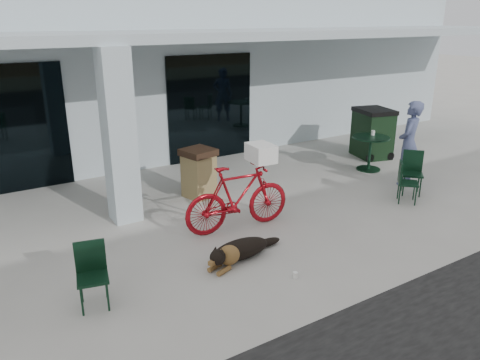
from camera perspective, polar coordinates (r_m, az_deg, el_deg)
ground at (r=7.76m, az=2.69°, el=-8.16°), size 80.00×80.00×0.00m
building at (r=14.74m, az=-16.88°, el=13.29°), size 22.00×7.00×4.50m
storefront_glass_right at (r=12.29m, az=-3.63°, el=8.77°), size 2.40×0.06×2.70m
column at (r=8.55m, az=-14.50°, el=5.02°), size 0.50×0.50×3.12m
overhang at (r=10.06m, az=-9.31°, el=16.94°), size 22.00×2.80×0.18m
bicycle at (r=8.16m, az=-0.26°, el=-2.13°), size 2.02×0.73×1.19m
laundry_basket at (r=8.13m, az=2.57°, el=3.33°), size 0.43×0.55×0.31m
dog at (r=7.31m, az=0.08°, el=-8.32°), size 1.19×0.73×0.38m
cup_near_dog at (r=6.94m, az=6.74°, el=-11.44°), size 0.08×0.08×0.09m
cafe_chair_near at (r=6.37m, az=-17.54°, el=-11.23°), size 0.48×0.50×0.86m
cafe_table_far at (r=11.90m, az=15.52°, el=3.15°), size 0.93×0.93×0.84m
cafe_chair_far_a at (r=10.00m, az=19.81°, el=-0.29°), size 0.57×0.57×0.85m
cafe_chair_far_b at (r=10.50m, az=20.27°, el=0.76°), size 0.61×0.61×0.92m
person at (r=11.01m, az=19.90°, el=4.24°), size 0.81×0.71×1.88m
cup_on_table at (r=11.95m, az=15.91°, el=5.55°), size 0.09×0.09×0.12m
trash_receptacle at (r=9.72m, az=-5.04°, el=0.85°), size 0.73×0.73×1.03m
wheeled_bin at (r=13.03m, az=15.84°, el=5.54°), size 1.03×1.19×1.30m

